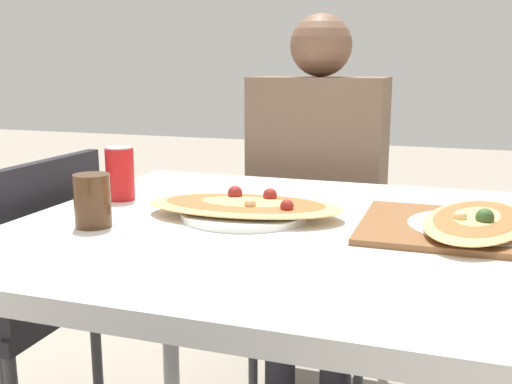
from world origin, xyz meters
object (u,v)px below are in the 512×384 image
chair_side_left (19,293)px  drink_glass (93,201)px  dining_table (270,260)px  person_seated (317,179)px  pizza_second (477,223)px  pizza_main (245,207)px  soda_can (120,174)px  chair_far_seated (323,239)px

chair_side_left → drink_glass: bearing=-118.6°
dining_table → person_seated: 0.70m
person_seated → pizza_second: person_seated is taller
pizza_main → pizza_second: bearing=3.2°
drink_glass → soda_can: bearing=108.5°
soda_can → pizza_second: (0.79, -0.03, -0.04)m
pizza_main → pizza_second: (0.46, 0.03, -0.00)m
person_seated → chair_side_left: bearing=44.2°
soda_can → drink_glass: bearing=-71.5°
dining_table → soda_can: size_ratio=8.10×
chair_far_seated → pizza_main: size_ratio=1.94×
pizza_main → chair_side_left: bearing=176.6°
soda_can → dining_table: bearing=-13.1°
person_seated → soda_can: 0.70m
dining_table → chair_far_seated: 0.82m
dining_table → person_seated: size_ratio=0.83×
dining_table → drink_glass: drink_glass is taller
person_seated → soda_can: person_seated is taller
chair_far_seated → chair_side_left: same height
soda_can → pizza_second: size_ratio=0.31×
chair_far_seated → drink_glass: 1.02m
chair_far_seated → pizza_second: bearing=121.5°
chair_side_left → person_seated: 0.92m
soda_can → drink_glass: 0.24m
pizza_main → soda_can: 0.34m
person_seated → soda_can: size_ratio=9.73×
dining_table → drink_glass: (-0.32, -0.14, 0.13)m
dining_table → pizza_second: bearing=8.5°
drink_glass → person_seated: bearing=72.5°
drink_glass → chair_far_seated: bearing=74.4°
dining_table → pizza_main: pizza_main is taller
chair_far_seated → chair_side_left: size_ratio=1.00×
dining_table → pizza_second: 0.41m
dining_table → person_seated: person_seated is taller
pizza_main → drink_glass: drink_glass is taller
pizza_second → chair_side_left: bearing=179.4°
person_seated → drink_glass: 0.87m
chair_far_seated → soda_can: (-0.34, -0.71, 0.33)m
chair_far_seated → person_seated: person_seated is taller
dining_table → soda_can: soda_can is taller
dining_table → chair_side_left: (-0.70, 0.07, -0.19)m
chair_far_seated → soda_can: soda_can is taller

